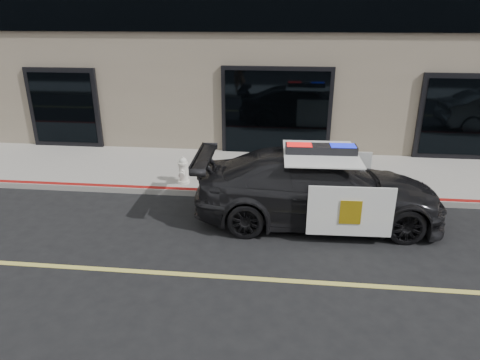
# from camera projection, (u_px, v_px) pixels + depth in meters

# --- Properties ---
(ground) EXTENTS (120.00, 120.00, 0.00)m
(ground) POSITION_uv_depth(u_px,v_px,m) (319.00, 283.00, 7.43)
(ground) COLOR black
(ground) RESTS_ON ground
(sidewalk_n) EXTENTS (60.00, 3.50, 0.15)m
(sidewalk_n) POSITION_uv_depth(u_px,v_px,m) (308.00, 174.00, 12.26)
(sidewalk_n) COLOR gray
(sidewalk_n) RESTS_ON ground
(police_car) EXTENTS (2.67, 5.55, 1.77)m
(police_car) POSITION_uv_depth(u_px,v_px,m) (318.00, 187.00, 9.41)
(police_car) COLOR black
(police_car) RESTS_ON ground
(fire_hydrant) EXTENTS (0.33, 0.45, 0.72)m
(fire_hydrant) POSITION_uv_depth(u_px,v_px,m) (183.00, 171.00, 11.28)
(fire_hydrant) COLOR white
(fire_hydrant) RESTS_ON sidewalk_n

